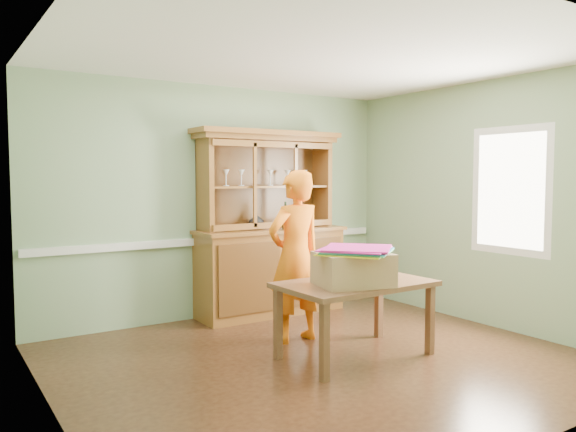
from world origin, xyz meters
TOP-DOWN VIEW (x-y plane):
  - floor at (0.00, 0.00)m, footprint 4.50×4.50m
  - ceiling at (0.00, 0.00)m, footprint 4.50×4.50m
  - wall_back at (0.00, 2.00)m, footprint 4.50×0.00m
  - wall_left at (-2.25, 0.00)m, footprint 0.00×4.00m
  - wall_right at (2.25, 0.00)m, footprint 0.00×4.00m
  - wall_front at (0.00, -2.00)m, footprint 4.50×0.00m
  - chair_rail at (0.00, 1.98)m, footprint 4.41×0.05m
  - framed_map at (-2.23, 0.30)m, footprint 0.03×0.60m
  - window_panel at (2.23, -0.30)m, footprint 0.03×0.96m
  - china_hutch at (0.51, 1.75)m, footprint 1.86×0.61m
  - dining_table at (0.31, -0.08)m, footprint 1.40×0.85m
  - cardboard_box at (0.19, -0.20)m, footprint 0.72×0.63m
  - kite_stack at (0.20, -0.22)m, footprint 0.79×0.79m
  - person at (0.13, 0.63)m, footprint 0.65×0.45m

SIDE VIEW (x-z plane):
  - floor at x=0.00m, z-range 0.00..0.00m
  - dining_table at x=0.31m, z-range 0.26..0.96m
  - china_hutch at x=0.51m, z-range -0.33..1.86m
  - cardboard_box at x=0.19m, z-range 0.69..0.98m
  - person at x=0.13m, z-range 0.00..1.71m
  - chair_rail at x=0.00m, z-range 0.86..0.94m
  - kite_stack at x=0.20m, z-range 0.98..1.03m
  - wall_back at x=0.00m, z-range -0.90..3.60m
  - wall_left at x=-2.25m, z-range -0.65..3.35m
  - wall_right at x=2.25m, z-range -0.65..3.35m
  - wall_front at x=0.00m, z-range -0.90..3.60m
  - window_panel at x=2.23m, z-range 0.82..2.18m
  - framed_map at x=-2.23m, z-range 1.32..1.78m
  - ceiling at x=0.00m, z-range 2.70..2.70m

